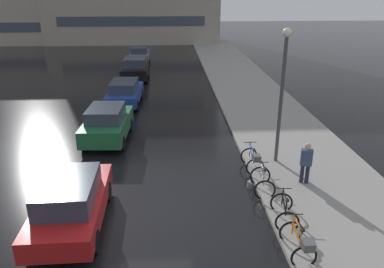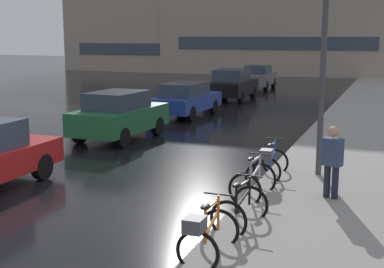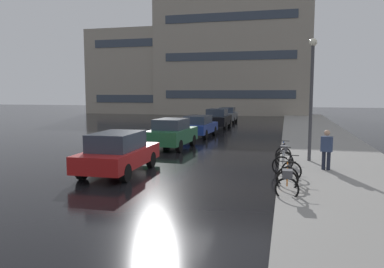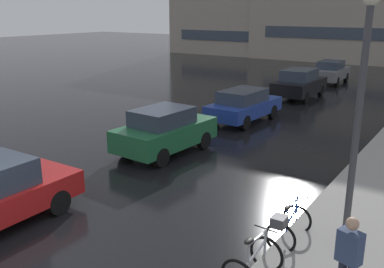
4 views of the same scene
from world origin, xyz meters
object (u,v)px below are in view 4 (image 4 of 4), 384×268
at_px(car_green, 165,130).
at_px(car_blue, 244,105).
at_px(bicycle_farthest, 287,225).
at_px(pedestrian, 349,257).
at_px(car_black, 299,84).
at_px(bicycle_third, 253,264).
at_px(car_grey, 331,72).
at_px(streetlamp, 360,101).

xyz_separation_m(car_green, car_blue, (0.20, 5.61, -0.06)).
xyz_separation_m(bicycle_farthest, pedestrian, (1.58, -1.26, 0.45)).
bearing_deg(car_blue, bicycle_farthest, -57.47).
bearing_deg(bicycle_farthest, car_black, 109.87).
bearing_deg(bicycle_third, car_green, 139.62).
relative_size(car_blue, car_black, 0.99).
height_order(bicycle_farthest, car_grey, car_grey).
bearing_deg(bicycle_third, streetlamp, 63.84).
height_order(car_black, pedestrian, car_black).
relative_size(bicycle_third, car_grey, 0.29).
bearing_deg(streetlamp, car_grey, 107.72).
distance_m(car_blue, car_black, 6.67).
distance_m(car_black, car_grey, 6.34).
bearing_deg(car_green, pedestrian, -32.16).
relative_size(car_black, car_grey, 1.08).
bearing_deg(car_black, car_blue, -90.98).
bearing_deg(car_black, bicycle_third, -71.84).
distance_m(bicycle_third, streetlamp, 3.74).
bearing_deg(car_blue, car_green, -92.02).
bearing_deg(pedestrian, car_black, 113.14).
xyz_separation_m(pedestrian, streetlamp, (-0.51, 1.86, 2.30)).
bearing_deg(car_blue, car_black, 89.02).
bearing_deg(bicycle_third, pedestrian, 12.00).
xyz_separation_m(bicycle_farthest, car_black, (-5.71, 15.81, 0.36)).
relative_size(bicycle_third, car_black, 0.27).
distance_m(car_black, pedestrian, 18.56).
distance_m(car_grey, pedestrian, 24.54).
height_order(bicycle_third, car_black, car_black).
bearing_deg(car_grey, car_black, -89.13).
xyz_separation_m(car_grey, pedestrian, (7.39, -23.40, 0.14)).
distance_m(bicycle_farthest, car_black, 16.81).
distance_m(car_green, car_grey, 18.62).
bearing_deg(pedestrian, car_grey, 107.52).
height_order(car_green, car_blue, car_green).
height_order(car_black, streetlamp, streetlamp).
relative_size(car_blue, streetlamp, 0.79).
distance_m(bicycle_third, car_grey, 24.44).
relative_size(pedestrian, streetlamp, 0.31).
height_order(bicycle_third, bicycle_farthest, bicycle_third).
xyz_separation_m(bicycle_third, streetlamp, (1.08, 2.20, 2.83)).
distance_m(bicycle_farthest, car_grey, 22.90).
relative_size(car_black, streetlamp, 0.80).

